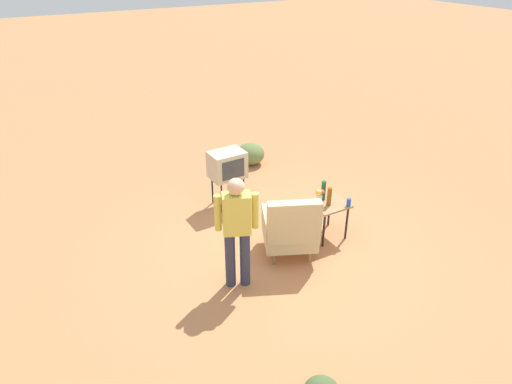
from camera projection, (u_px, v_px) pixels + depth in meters
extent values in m
plane|color=#C17A4C|center=(283.00, 253.00, 6.91)|extent=(60.00, 60.00, 0.00)
cylinder|color=#937047|center=(303.00, 235.00, 7.15)|extent=(0.05, 0.05, 0.22)
cylinder|color=#937047|center=(270.00, 237.00, 7.10)|extent=(0.05, 0.05, 0.22)
cylinder|color=#937047|center=(309.00, 255.00, 6.68)|extent=(0.05, 0.05, 0.22)
cylinder|color=#937047|center=(274.00, 257.00, 6.64)|extent=(0.05, 0.05, 0.22)
cube|color=#CCB784|center=(289.00, 235.00, 6.79)|extent=(1.00, 1.00, 0.20)
cube|color=#CCB784|center=(294.00, 222.00, 6.31)|extent=(0.76, 0.46, 0.64)
cube|color=#CCB784|center=(311.00, 221.00, 6.71)|extent=(0.41, 0.68, 0.26)
cube|color=#CCB784|center=(268.00, 223.00, 6.66)|extent=(0.41, 0.68, 0.26)
cylinder|color=black|center=(329.00, 210.00, 7.47)|extent=(0.04, 0.04, 0.58)
cylinder|color=black|center=(307.00, 217.00, 7.28)|extent=(0.04, 0.04, 0.58)
cylinder|color=black|center=(347.00, 223.00, 7.13)|extent=(0.04, 0.04, 0.58)
cylinder|color=black|center=(324.00, 231.00, 6.94)|extent=(0.04, 0.04, 0.58)
cube|color=#937047|center=(328.00, 203.00, 7.06)|extent=(0.56, 0.56, 0.03)
cylinder|color=black|center=(222.00, 198.00, 7.86)|extent=(0.03, 0.03, 0.55)
cylinder|color=black|center=(244.00, 192.00, 8.06)|extent=(0.03, 0.03, 0.55)
cylinder|color=black|center=(212.00, 190.00, 8.13)|extent=(0.03, 0.03, 0.55)
cylinder|color=black|center=(234.00, 184.00, 8.33)|extent=(0.03, 0.03, 0.55)
cube|color=#BCB299|center=(227.00, 165.00, 7.85)|extent=(0.62, 0.46, 0.48)
cube|color=#383D3F|center=(233.00, 170.00, 7.68)|extent=(0.42, 0.03, 0.34)
cylinder|color=#2D3347|center=(245.00, 258.00, 6.10)|extent=(0.14, 0.14, 0.86)
cylinder|color=#2D3347|center=(230.00, 259.00, 6.08)|extent=(0.14, 0.14, 0.86)
cube|color=#D6C64C|center=(237.00, 214.00, 5.75)|extent=(0.42, 0.34, 0.56)
cylinder|color=#D6C64C|center=(255.00, 211.00, 5.76)|extent=(0.09, 0.09, 0.50)
cylinder|color=#D6C64C|center=(218.00, 213.00, 5.71)|extent=(0.09, 0.09, 0.50)
sphere|color=#DBAD84|center=(236.00, 187.00, 5.56)|extent=(0.22, 0.22, 0.22)
cylinder|color=#1E5623|center=(323.00, 190.00, 7.06)|extent=(0.07, 0.07, 0.32)
cylinder|color=blue|center=(349.00, 202.00, 6.93)|extent=(0.07, 0.07, 0.12)
cylinder|color=silver|center=(318.00, 196.00, 7.03)|extent=(0.06, 0.06, 0.20)
cylinder|color=brown|center=(329.00, 196.00, 6.91)|extent=(0.07, 0.07, 0.30)
cylinder|color=silver|center=(319.00, 200.00, 6.94)|extent=(0.09, 0.09, 0.18)
sphere|color=yellow|center=(320.00, 192.00, 6.87)|extent=(0.07, 0.07, 0.07)
sphere|color=#E04C66|center=(322.00, 192.00, 6.88)|extent=(0.07, 0.07, 0.07)
sphere|color=orange|center=(317.00, 192.00, 6.86)|extent=(0.07, 0.07, 0.07)
ellipsoid|color=olive|center=(250.00, 154.00, 9.63)|extent=(0.59, 0.59, 0.46)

